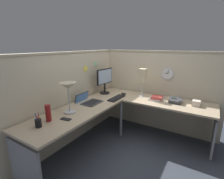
# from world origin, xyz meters

# --- Properties ---
(ground_plane) EXTENTS (6.80, 6.80, 0.00)m
(ground_plane) POSITION_xyz_m (0.00, 0.00, 0.00)
(ground_plane) COLOR #383D47
(cubicle_wall_back) EXTENTS (2.57, 0.12, 1.58)m
(cubicle_wall_back) POSITION_xyz_m (-0.36, 0.87, 0.79)
(cubicle_wall_back) COLOR beige
(cubicle_wall_back) RESTS_ON ground
(cubicle_wall_right) EXTENTS (0.12, 2.37, 1.58)m
(cubicle_wall_right) POSITION_xyz_m (0.87, -0.27, 0.79)
(cubicle_wall_right) COLOR beige
(cubicle_wall_right) RESTS_ON ground
(desk) EXTENTS (2.35, 2.15, 0.73)m
(desk) POSITION_xyz_m (-0.15, -0.05, 0.63)
(desk) COLOR tan
(desk) RESTS_ON ground
(monitor) EXTENTS (0.46, 0.20, 0.50)m
(monitor) POSITION_xyz_m (0.34, 0.64, 1.02)
(monitor) COLOR black
(monitor) RESTS_ON desk
(laptop) EXTENTS (0.35, 0.39, 0.22)m
(laptop) POSITION_xyz_m (-0.27, 0.59, 0.75)
(laptop) COLOR #38383D
(laptop) RESTS_ON desk
(keyboard) EXTENTS (0.43, 0.14, 0.02)m
(keyboard) POSITION_xyz_m (0.16, 0.26, 0.74)
(keyboard) COLOR black
(keyboard) RESTS_ON desk
(computer_mouse) EXTENTS (0.06, 0.10, 0.03)m
(computer_mouse) POSITION_xyz_m (0.47, 0.28, 0.75)
(computer_mouse) COLOR #232326
(computer_mouse) RESTS_ON desk
(desk_lamp_dome) EXTENTS (0.24, 0.24, 0.44)m
(desk_lamp_dome) POSITION_xyz_m (-0.75, 0.52, 1.09)
(desk_lamp_dome) COLOR #B7BABF
(desk_lamp_dome) RESTS_ON desk
(pen_cup) EXTENTS (0.08, 0.08, 0.18)m
(pen_cup) POSITION_xyz_m (-1.27, 0.51, 0.78)
(pen_cup) COLOR black
(pen_cup) RESTS_ON desk
(cell_phone) EXTENTS (0.09, 0.15, 0.01)m
(cell_phone) POSITION_xyz_m (-0.96, 0.39, 0.73)
(cell_phone) COLOR black
(cell_phone) RESTS_ON desk
(thermos_flask) EXTENTS (0.07, 0.07, 0.22)m
(thermos_flask) POSITION_xyz_m (-1.10, 0.54, 0.84)
(thermos_flask) COLOR maroon
(thermos_flask) RESTS_ON desk
(office_phone) EXTENTS (0.20, 0.21, 0.11)m
(office_phone) POSITION_xyz_m (0.49, -0.71, 0.77)
(office_phone) COLOR #38383D
(office_phone) RESTS_ON desk
(book_stack) EXTENTS (0.30, 0.23, 0.04)m
(book_stack) POSITION_xyz_m (0.51, -0.37, 0.75)
(book_stack) COLOR silver
(book_stack) RESTS_ON desk
(desk_lamp_paper) EXTENTS (0.13, 0.13, 0.53)m
(desk_lamp_paper) POSITION_xyz_m (0.53, -0.08, 1.11)
(desk_lamp_paper) COLOR #B7BABF
(desk_lamp_paper) RESTS_ON desk
(tissue_box) EXTENTS (0.12, 0.12, 0.09)m
(tissue_box) POSITION_xyz_m (0.51, -1.02, 0.78)
(tissue_box) COLOR beige
(tissue_box) RESTS_ON desk
(wall_clock) EXTENTS (0.04, 0.22, 0.22)m
(wall_clock) POSITION_xyz_m (0.82, -0.46, 1.16)
(wall_clock) COLOR #B7BABF
(pinned_note_leftmost) EXTENTS (0.10, 0.00, 0.09)m
(pinned_note_leftmost) POSITION_xyz_m (-0.02, 0.82, 1.26)
(pinned_note_leftmost) COLOR #EAD84C
(pinned_note_middle) EXTENTS (0.07, 0.00, 0.08)m
(pinned_note_middle) POSITION_xyz_m (0.28, 0.82, 1.32)
(pinned_note_middle) COLOR #8CCC99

